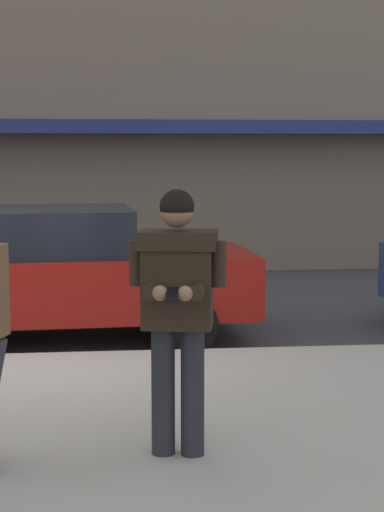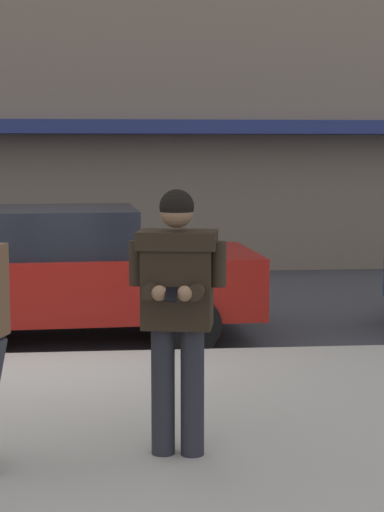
% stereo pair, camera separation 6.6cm
% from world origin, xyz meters
% --- Properties ---
extents(ground_plane, '(80.00, 80.00, 0.00)m').
position_xyz_m(ground_plane, '(0.00, 0.00, 0.00)').
color(ground_plane, '#3D3D42').
extents(sidewalk, '(32.00, 5.30, 0.14)m').
position_xyz_m(sidewalk, '(1.00, -2.85, 0.07)').
color(sidewalk, '#A8A399').
rests_on(sidewalk, ground).
extents(curb_paint_line, '(28.00, 0.12, 0.01)m').
position_xyz_m(curb_paint_line, '(1.00, 0.05, 0.00)').
color(curb_paint_line, silver).
rests_on(curb_paint_line, ground).
extents(parked_sedan_mid, '(4.59, 2.12, 1.54)m').
position_xyz_m(parked_sedan_mid, '(0.32, 1.00, 0.79)').
color(parked_sedan_mid, maroon).
rests_on(parked_sedan_mid, ground).
extents(man_texting_on_phone, '(0.64, 0.63, 1.81)m').
position_xyz_m(man_texting_on_phone, '(1.38, -3.28, 1.25)').
color(man_texting_on_phone, '#23232B').
rests_on(man_texting_on_phone, sidewalk).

